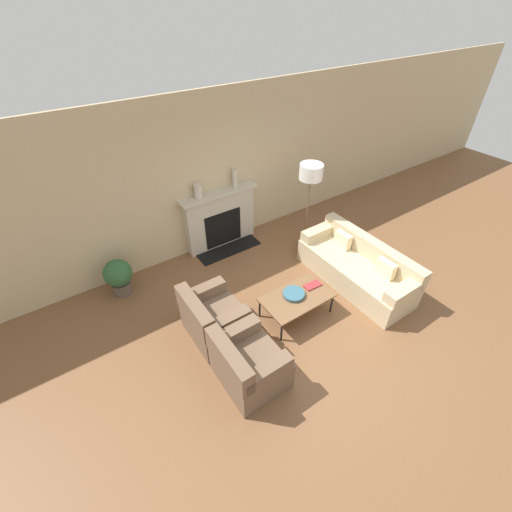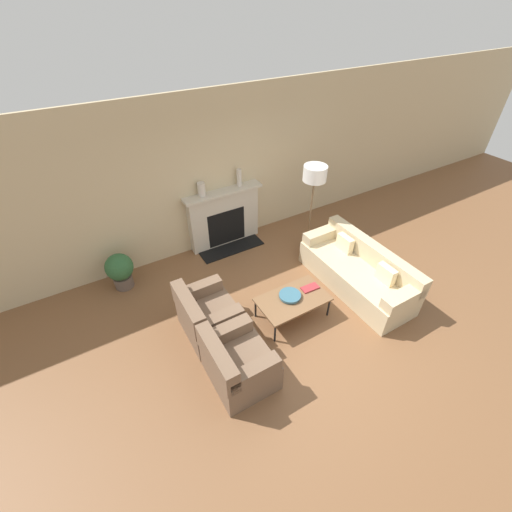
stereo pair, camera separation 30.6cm
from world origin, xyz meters
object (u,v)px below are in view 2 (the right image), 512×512
at_px(armchair_near, 237,363).
at_px(mantel_vase_left, 201,189).
at_px(couch, 358,272).
at_px(armchair_far, 208,316).
at_px(mantel_vase_center_left, 239,178).
at_px(fireplace, 224,218).
at_px(floor_lamp, 314,179).
at_px(bowl, 290,295).
at_px(book, 310,288).
at_px(coffee_table, 293,300).
at_px(potted_plant, 120,270).

distance_m(armchair_near, mantel_vase_left, 3.14).
bearing_deg(couch, armchair_near, -78.15).
height_order(armchair_far, mantel_vase_center_left, mantel_vase_center_left).
relative_size(couch, armchair_far, 2.39).
distance_m(fireplace, floor_lamp, 1.89).
height_order(bowl, mantel_vase_center_left, mantel_vase_center_left).
height_order(fireplace, couch, fireplace).
bearing_deg(book, fireplace, 102.23).
height_order(book, floor_lamp, floor_lamp).
bearing_deg(coffee_table, mantel_vase_left, 99.91).
xyz_separation_m(floor_lamp, potted_plant, (-3.44, 0.70, -1.12)).
bearing_deg(fireplace, book, -80.76).
height_order(coffee_table, bowl, bowl).
relative_size(armchair_near, coffee_table, 0.81).
relative_size(armchair_far, coffee_table, 0.81).
xyz_separation_m(fireplace, couch, (1.38, -2.30, -0.26)).
height_order(mantel_vase_center_left, potted_plant, mantel_vase_center_left).
distance_m(armchair_far, mantel_vase_left, 2.33).
distance_m(fireplace, coffee_table, 2.33).
distance_m(fireplace, bowl, 2.27).
xyz_separation_m(armchair_near, coffee_table, (1.25, 0.53, 0.03)).
bearing_deg(potted_plant, coffee_table, -44.01).
relative_size(book, mantel_vase_center_left, 0.87).
bearing_deg(floor_lamp, potted_plant, 168.47).
relative_size(couch, book, 7.24).
distance_m(mantel_vase_left, mantel_vase_center_left, 0.76).
distance_m(armchair_near, armchair_far, 0.92).
bearing_deg(book, mantel_vase_center_left, 93.17).
height_order(fireplace, mantel_vase_center_left, mantel_vase_center_left).
height_order(couch, book, couch).
bearing_deg(fireplace, floor_lamp, -36.22).
bearing_deg(fireplace, armchair_near, -113.53).
relative_size(coffee_table, mantel_vase_left, 4.27).
relative_size(bowl, mantel_vase_center_left, 1.01).
bearing_deg(armchair_far, book, -101.85).
height_order(couch, mantel_vase_center_left, mantel_vase_center_left).
bearing_deg(potted_plant, couch, -30.20).
height_order(armchair_near, coffee_table, armchair_near).
distance_m(armchair_far, floor_lamp, 2.98).
xyz_separation_m(armchair_near, mantel_vase_left, (0.84, 2.87, 0.97)).
relative_size(mantel_vase_left, potted_plant, 0.38).
distance_m(coffee_table, book, 0.37).
relative_size(fireplace, couch, 0.73).
distance_m(coffee_table, floor_lamp, 2.20).
relative_size(coffee_table, floor_lamp, 0.63).
xyz_separation_m(fireplace, coffee_table, (0.01, -2.32, -0.21)).
relative_size(armchair_far, mantel_vase_center_left, 2.62).
height_order(fireplace, armchair_far, fireplace).
relative_size(armchair_near, floor_lamp, 0.51).
height_order(fireplace, potted_plant, fireplace).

